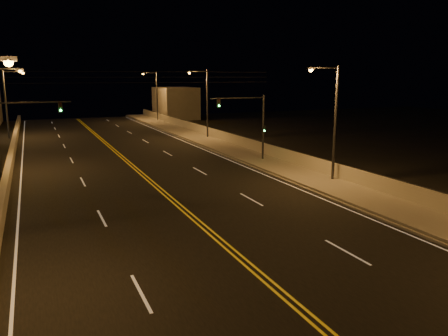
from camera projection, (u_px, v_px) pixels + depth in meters
name	position (u px, v px, depth m)	size (l,w,h in m)	color
road	(179.00, 206.00, 25.58)	(18.00, 120.00, 0.02)	black
sidewalk	(330.00, 185.00, 29.82)	(3.60, 120.00, 0.30)	gray
curb	(307.00, 189.00, 29.09)	(0.14, 120.00, 0.15)	gray
parapet_wall	(350.00, 174.00, 30.34)	(0.30, 120.00, 1.00)	#ADA690
distant_building_right	(175.00, 103.00, 78.73)	(6.00, 10.00, 5.55)	gray
parapet_rail	(350.00, 167.00, 30.23)	(0.06, 0.06, 120.00)	black
lane_markings	(179.00, 206.00, 25.52)	(17.32, 116.00, 0.00)	silver
streetlight_1	(332.00, 116.00, 30.07)	(2.55, 0.28, 8.19)	#2D2D33
streetlight_2	(205.00, 99.00, 51.66)	(2.55, 0.28, 8.19)	#2D2D33
streetlight_3	(155.00, 93.00, 71.85)	(2.55, 0.28, 8.19)	#2D2D33
streetlight_6	(8.00, 99.00, 52.61)	(2.55, 0.28, 8.19)	#2D2D33
traffic_signal_right	(253.00, 120.00, 37.61)	(5.11, 0.31, 5.88)	#2D2D33
traffic_signal_left	(13.00, 131.00, 30.21)	(5.11, 0.31, 5.88)	#2D2D33
overhead_wires	(137.00, 77.00, 32.57)	(22.00, 0.03, 0.83)	black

